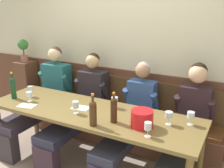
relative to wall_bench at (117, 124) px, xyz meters
name	(u,v)px	position (x,y,z in m)	size (l,w,h in m)	color
room_wall_back	(126,44)	(0.00, 0.26, 1.12)	(6.80, 0.08, 2.80)	beige
wood_wainscot_panel	(124,104)	(0.00, 0.21, 0.24)	(6.80, 0.03, 1.04)	brown
wall_bench	(117,124)	(0.00, 0.00, 0.00)	(2.89, 0.42, 0.94)	brown
dining_table	(91,117)	(0.00, -0.68, 0.40)	(2.59, 0.80, 0.75)	brown
person_center_right_seat	(43,96)	(-1.04, -0.34, 0.36)	(0.52, 1.25, 1.32)	#373035
person_center_left_seat	(81,105)	(-0.38, -0.35, 0.34)	(0.49, 1.25, 1.28)	#362634
person_left_seat	(131,119)	(0.37, -0.37, 0.32)	(0.46, 1.24, 1.24)	#302440
person_right_seat	(188,127)	(1.05, -0.35, 0.36)	(0.47, 1.25, 1.30)	#2A2F36
ice_bucket	(142,119)	(0.67, -0.77, 0.56)	(0.23, 0.23, 0.18)	red
wine_bottle_clear_water	(13,87)	(-1.11, -0.80, 0.62)	(0.07, 0.07, 0.36)	#164021
wine_bottle_green_tall	(114,109)	(0.37, -0.82, 0.62)	(0.07, 0.07, 0.34)	#3E2112
wine_bottle_amber_mid	(93,112)	(0.22, -0.98, 0.62)	(0.08, 0.08, 0.35)	#472B14
wine_glass_left_end	(191,115)	(1.10, -0.50, 0.57)	(0.08, 0.08, 0.14)	silver
wine_glass_by_bottle	(148,127)	(0.80, -0.94, 0.57)	(0.07, 0.07, 0.15)	silver
wine_glass_center_front	(169,115)	(0.90, -0.60, 0.57)	(0.08, 0.08, 0.14)	silver
wine_glass_near_bucket	(30,89)	(-0.97, -0.65, 0.57)	(0.07, 0.07, 0.14)	silver
wine_glass_right_end	(115,100)	(0.20, -0.47, 0.56)	(0.08, 0.08, 0.13)	silver
wine_glass_mid_left	(76,105)	(-0.12, -0.82, 0.57)	(0.07, 0.07, 0.14)	silver
wine_glass_mid_right	(29,95)	(-0.86, -0.79, 0.56)	(0.08, 0.08, 0.13)	silver
tasting_sheet_left_guest	(27,105)	(-0.78, -0.91, 0.47)	(0.21, 0.15, 0.00)	white
tasting_sheet_right_guest	(81,108)	(-0.16, -0.66, 0.47)	(0.21, 0.15, 0.00)	white
corner_pedestal	(28,90)	(-1.74, 0.03, 0.22)	(0.28, 0.28, 1.00)	brown
potted_plant	(23,48)	(-1.74, 0.03, 0.95)	(0.17, 0.17, 0.37)	#A86456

